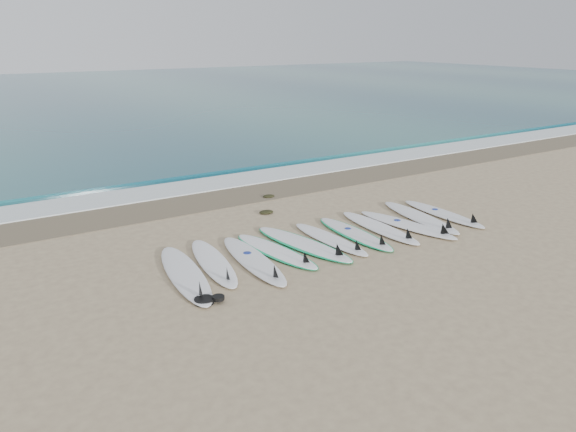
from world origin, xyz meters
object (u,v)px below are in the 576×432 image
surfboard_5 (332,239)px  leash_coil (207,300)px  surfboard_10 (445,214)px  surfboard_0 (186,275)px

surfboard_5 → leash_coil: bearing=-162.1°
surfboard_5 → surfboard_10: 3.25m
surfboard_5 → surfboard_10: (3.25, -0.05, 0.00)m
surfboard_5 → leash_coil: 3.51m
leash_coil → surfboard_0: bearing=85.3°
surfboard_10 → leash_coil: surfboard_10 is taller
surfboard_10 → surfboard_0: bearing=-177.9°
surfboard_0 → leash_coil: 1.08m
surfboard_0 → surfboard_10: size_ratio=1.15×
surfboard_5 → leash_coil: size_ratio=5.11×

